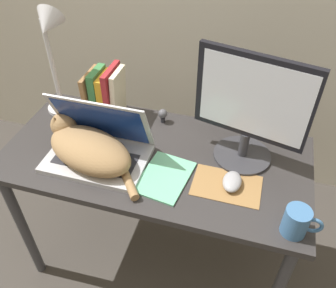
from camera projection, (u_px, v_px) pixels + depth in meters
desk at (155, 172)px, 1.48m from camera, size 1.22×0.58×0.73m
laptop at (99, 147)px, 1.38m from camera, size 0.39×0.26×0.26m
cat at (87, 148)px, 1.35m from camera, size 0.45×0.31×0.14m
external_monitor at (251, 109)px, 1.26m from camera, size 0.41×0.23×0.44m
mousepad at (227, 186)px, 1.29m from camera, size 0.25×0.16×0.00m
computer_mouse at (232, 182)px, 1.28m from camera, size 0.07×0.10×0.04m
book_row at (105, 94)px, 1.55m from camera, size 0.15×0.16×0.24m
desk_lamp at (51, 44)px, 1.40m from camera, size 0.17×0.17×0.50m
notepad at (165, 177)px, 1.32m from camera, size 0.20×0.25×0.01m
webcam at (163, 114)px, 1.55m from camera, size 0.04×0.04×0.07m
mug at (297, 222)px, 1.11m from camera, size 0.12×0.08×0.10m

